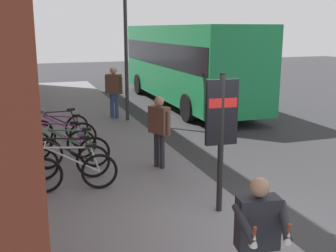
{
  "coord_description": "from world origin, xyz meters",
  "views": [
    {
      "loc": [
        -5.28,
        3.6,
        3.22
      ],
      "look_at": [
        2.46,
        0.91,
        1.29
      ],
      "focal_mm": 44.34,
      "sensor_mm": 36.0,
      "label": 1
    }
  ],
  "objects_px": {
    "bicycle_far_end": "(71,152)",
    "bicycle_leaning_wall": "(63,135)",
    "transit_info_sign": "(221,121)",
    "bicycle_under_window": "(73,172)",
    "tourist_with_hotdogs": "(258,232)",
    "bicycle_end_of_row": "(60,129)",
    "pedestrian_crossing_street": "(159,125)",
    "city_bus": "(186,60)",
    "bicycle_nearest_sign": "(60,144)",
    "street_lamp": "(125,22)",
    "pedestrian_near_bus": "(114,87)",
    "bicycle_beside_lamp": "(68,161)"
  },
  "relations": [
    {
      "from": "bicycle_far_end",
      "to": "street_lamp",
      "type": "relative_size",
      "value": 0.31
    },
    {
      "from": "pedestrian_crossing_street",
      "to": "street_lamp",
      "type": "distance_m",
      "value": 5.67
    },
    {
      "from": "transit_info_sign",
      "to": "bicycle_end_of_row",
      "type": "bearing_deg",
      "value": 22.19
    },
    {
      "from": "bicycle_end_of_row",
      "to": "pedestrian_near_bus",
      "type": "relative_size",
      "value": 0.94
    },
    {
      "from": "bicycle_under_window",
      "to": "tourist_with_hotdogs",
      "type": "bearing_deg",
      "value": -160.78
    },
    {
      "from": "bicycle_leaning_wall",
      "to": "bicycle_end_of_row",
      "type": "xyz_separation_m",
      "value": [
        0.68,
        0.03,
        0.0
      ]
    },
    {
      "from": "bicycle_far_end",
      "to": "tourist_with_hotdogs",
      "type": "bearing_deg",
      "value": -166.5
    },
    {
      "from": "city_bus",
      "to": "pedestrian_near_bus",
      "type": "bearing_deg",
      "value": 123.43
    },
    {
      "from": "pedestrian_near_bus",
      "to": "bicycle_end_of_row",
      "type": "bearing_deg",
      "value": 142.38
    },
    {
      "from": "bicycle_nearest_sign",
      "to": "pedestrian_near_bus",
      "type": "relative_size",
      "value": 0.97
    },
    {
      "from": "bicycle_end_of_row",
      "to": "tourist_with_hotdogs",
      "type": "bearing_deg",
      "value": -169.88
    },
    {
      "from": "bicycle_beside_lamp",
      "to": "street_lamp",
      "type": "bearing_deg",
      "value": -26.0
    },
    {
      "from": "transit_info_sign",
      "to": "city_bus",
      "type": "xyz_separation_m",
      "value": [
        10.62,
        -3.55,
        0.2
      ]
    },
    {
      "from": "street_lamp",
      "to": "tourist_with_hotdogs",
      "type": "bearing_deg",
      "value": 174.14
    },
    {
      "from": "bicycle_end_of_row",
      "to": "street_lamp",
      "type": "distance_m",
      "value": 4.44
    },
    {
      "from": "bicycle_nearest_sign",
      "to": "transit_info_sign",
      "type": "bearing_deg",
      "value": -149.09
    },
    {
      "from": "tourist_with_hotdogs",
      "to": "bicycle_under_window",
      "type": "bearing_deg",
      "value": 19.22
    },
    {
      "from": "transit_info_sign",
      "to": "tourist_with_hotdogs",
      "type": "bearing_deg",
      "value": 162.49
    },
    {
      "from": "tourist_with_hotdogs",
      "to": "street_lamp",
      "type": "distance_m",
      "value": 10.55
    },
    {
      "from": "pedestrian_crossing_street",
      "to": "bicycle_leaning_wall",
      "type": "bearing_deg",
      "value": 41.17
    },
    {
      "from": "bicycle_beside_lamp",
      "to": "bicycle_leaning_wall",
      "type": "height_order",
      "value": "same"
    },
    {
      "from": "bicycle_under_window",
      "to": "pedestrian_crossing_street",
      "type": "relative_size",
      "value": 1.07
    },
    {
      "from": "bicycle_end_of_row",
      "to": "street_lamp",
      "type": "height_order",
      "value": "street_lamp"
    },
    {
      "from": "city_bus",
      "to": "tourist_with_hotdogs",
      "type": "bearing_deg",
      "value": 161.69
    },
    {
      "from": "bicycle_far_end",
      "to": "bicycle_leaning_wall",
      "type": "distance_m",
      "value": 1.61
    },
    {
      "from": "bicycle_nearest_sign",
      "to": "bicycle_end_of_row",
      "type": "xyz_separation_m",
      "value": [
        1.53,
        -0.13,
        -0.0
      ]
    },
    {
      "from": "bicycle_end_of_row",
      "to": "pedestrian_crossing_street",
      "type": "relative_size",
      "value": 1.03
    },
    {
      "from": "bicycle_end_of_row",
      "to": "city_bus",
      "type": "bearing_deg",
      "value": -48.18
    },
    {
      "from": "bicycle_nearest_sign",
      "to": "street_lamp",
      "type": "bearing_deg",
      "value": -34.5
    },
    {
      "from": "transit_info_sign",
      "to": "street_lamp",
      "type": "distance_m",
      "value": 7.9
    },
    {
      "from": "bicycle_far_end",
      "to": "transit_info_sign",
      "type": "distance_m",
      "value": 4.02
    },
    {
      "from": "street_lamp",
      "to": "bicycle_beside_lamp",
      "type": "bearing_deg",
      "value": 154.0
    },
    {
      "from": "bicycle_far_end",
      "to": "city_bus",
      "type": "relative_size",
      "value": 0.17
    },
    {
      "from": "city_bus",
      "to": "pedestrian_crossing_street",
      "type": "xyz_separation_m",
      "value": [
        -8.06,
        3.81,
        -0.8
      ]
    },
    {
      "from": "bicycle_beside_lamp",
      "to": "transit_info_sign",
      "type": "xyz_separation_m",
      "value": [
        -2.46,
        -2.31,
        1.21
      ]
    },
    {
      "from": "bicycle_beside_lamp",
      "to": "bicycle_nearest_sign",
      "type": "height_order",
      "value": "same"
    },
    {
      "from": "transit_info_sign",
      "to": "pedestrian_crossing_street",
      "type": "xyz_separation_m",
      "value": [
        2.56,
        0.26,
        -0.6
      ]
    },
    {
      "from": "bicycle_far_end",
      "to": "transit_info_sign",
      "type": "bearing_deg",
      "value": -145.59
    },
    {
      "from": "bicycle_beside_lamp",
      "to": "pedestrian_near_bus",
      "type": "xyz_separation_m",
      "value": [
        5.75,
        -2.21,
        0.71
      ]
    },
    {
      "from": "bicycle_end_of_row",
      "to": "pedestrian_crossing_street",
      "type": "bearing_deg",
      "value": -145.87
    },
    {
      "from": "bicycle_under_window",
      "to": "bicycle_far_end",
      "type": "xyz_separation_m",
      "value": [
        1.4,
        -0.13,
        -0.0
      ]
    },
    {
      "from": "bicycle_far_end",
      "to": "city_bus",
      "type": "bearing_deg",
      "value": -37.48
    },
    {
      "from": "transit_info_sign",
      "to": "street_lamp",
      "type": "relative_size",
      "value": 0.43
    },
    {
      "from": "pedestrian_crossing_street",
      "to": "bicycle_end_of_row",
      "type": "bearing_deg",
      "value": 34.13
    },
    {
      "from": "transit_info_sign",
      "to": "pedestrian_near_bus",
      "type": "relative_size",
      "value": 1.33
    },
    {
      "from": "bicycle_leaning_wall",
      "to": "tourist_with_hotdogs",
      "type": "relative_size",
      "value": 1.09
    },
    {
      "from": "bicycle_beside_lamp",
      "to": "street_lamp",
      "type": "xyz_separation_m",
      "value": [
        5.25,
        -2.56,
        2.92
      ]
    },
    {
      "from": "city_bus",
      "to": "pedestrian_near_bus",
      "type": "height_order",
      "value": "city_bus"
    },
    {
      "from": "city_bus",
      "to": "street_lamp",
      "type": "distance_m",
      "value": 4.65
    },
    {
      "from": "bicycle_beside_lamp",
      "to": "bicycle_far_end",
      "type": "height_order",
      "value": "same"
    }
  ]
}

